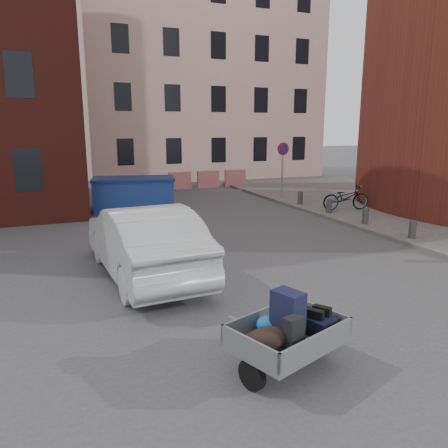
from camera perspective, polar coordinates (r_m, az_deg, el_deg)
name	(u,v)px	position (r m, az deg, el deg)	size (l,w,h in m)	color
ground	(253,278)	(10.42, 3.84, -7.04)	(120.00, 120.00, 0.00)	#38383A
sidewalk	(436,214)	(19.49, 25.94, 1.17)	(9.00, 24.00, 0.12)	#474442
building_pink	(198,76)	(32.69, -3.36, 18.74)	(16.00, 8.00, 14.00)	#CAA49C
no_parking_sign	(283,159)	(21.05, 7.69, 8.46)	(0.60, 0.09, 2.65)	gray
bollards	(365,216)	(16.27, 17.99, 0.99)	(0.22, 9.02, 0.55)	#3A3A3D
barriers	(208,179)	(25.48, -2.07, 5.85)	(4.70, 0.18, 1.00)	red
trailer	(287,332)	(6.53, 8.25, -13.82)	(1.88, 1.98, 1.20)	black
dumpster	(134,194)	(18.90, -11.68, 3.87)	(3.62, 2.31, 1.41)	navy
silver_car	(144,241)	(10.52, -10.41, -2.16)	(1.81, 5.19, 1.71)	#ACAFB4
bicycle	(346,197)	(18.75, 15.61, 3.35)	(0.68, 1.95, 1.02)	black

